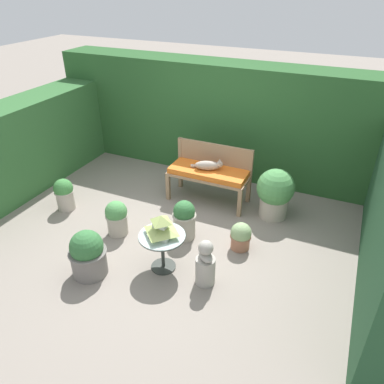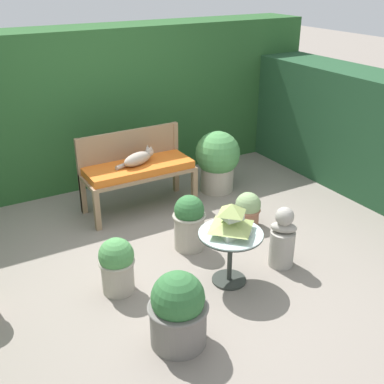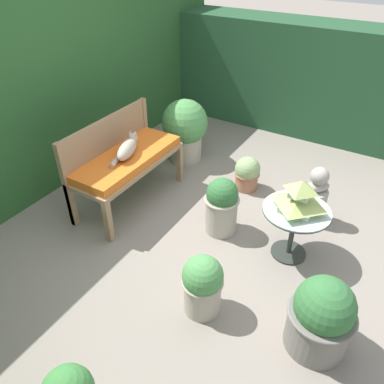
{
  "view_description": "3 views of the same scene",
  "coord_description": "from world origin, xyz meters",
  "px_view_note": "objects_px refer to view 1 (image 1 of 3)",
  "views": [
    {
      "loc": [
        2.06,
        -3.83,
        3.23
      ],
      "look_at": [
        0.28,
        0.14,
        0.66
      ],
      "focal_mm": 35.0,
      "sensor_mm": 36.0,
      "label": 1
    },
    {
      "loc": [
        -1.86,
        -3.67,
        2.61
      ],
      "look_at": [
        0.42,
        0.26,
        0.47
      ],
      "focal_mm": 45.0,
      "sensor_mm": 36.0,
      "label": 2
    },
    {
      "loc": [
        -2.31,
        -1.22,
        2.43
      ],
      "look_at": [
        0.11,
        0.24,
        0.43
      ],
      "focal_mm": 35.0,
      "sensor_mm": 36.0,
      "label": 3
    }
  ],
  "objects_px": {
    "potted_plant_table_near": "(184,219)",
    "potted_plant_bench_right": "(117,217)",
    "potted_plant_bench_left": "(241,236)",
    "pagoda_birdhouse": "(162,227)",
    "cat": "(208,165)",
    "potted_plant_patio_mid": "(64,194)",
    "garden_bust": "(205,265)",
    "garden_bench": "(208,174)",
    "potted_plant_hedge_corner": "(275,192)",
    "patio_table": "(162,242)",
    "potted_plant_table_far": "(88,254)"
  },
  "relations": [
    {
      "from": "potted_plant_table_near",
      "to": "potted_plant_bench_right",
      "type": "distance_m",
      "value": 0.95
    },
    {
      "from": "potted_plant_bench_left",
      "to": "pagoda_birdhouse",
      "type": "bearing_deg",
      "value": -134.71
    },
    {
      "from": "cat",
      "to": "potted_plant_patio_mid",
      "type": "xyz_separation_m",
      "value": [
        -1.94,
        -1.14,
        -0.37
      ]
    },
    {
      "from": "potted_plant_bench_right",
      "to": "cat",
      "type": "bearing_deg",
      "value": 58.39
    },
    {
      "from": "garden_bust",
      "to": "garden_bench",
      "type": "bearing_deg",
      "value": 155.35
    },
    {
      "from": "potted_plant_hedge_corner",
      "to": "potted_plant_bench_left",
      "type": "distance_m",
      "value": 1.0
    },
    {
      "from": "patio_table",
      "to": "potted_plant_table_far",
      "type": "bearing_deg",
      "value": -149.42
    },
    {
      "from": "potted_plant_table_near",
      "to": "pagoda_birdhouse",
      "type": "bearing_deg",
      "value": -87.68
    },
    {
      "from": "potted_plant_patio_mid",
      "to": "potted_plant_table_far",
      "type": "height_order",
      "value": "potted_plant_table_far"
    },
    {
      "from": "potted_plant_table_near",
      "to": "garden_bench",
      "type": "bearing_deg",
      "value": 93.75
    },
    {
      "from": "patio_table",
      "to": "pagoda_birdhouse",
      "type": "xyz_separation_m",
      "value": [
        0.0,
        0.0,
        0.23
      ]
    },
    {
      "from": "garden_bench",
      "to": "pagoda_birdhouse",
      "type": "distance_m",
      "value": 1.74
    },
    {
      "from": "patio_table",
      "to": "potted_plant_hedge_corner",
      "type": "bearing_deg",
      "value": 60.47
    },
    {
      "from": "potted_plant_hedge_corner",
      "to": "potted_plant_patio_mid",
      "type": "xyz_separation_m",
      "value": [
        -3.01,
        -1.14,
        -0.14
      ]
    },
    {
      "from": "garden_bench",
      "to": "potted_plant_table_near",
      "type": "height_order",
      "value": "potted_plant_table_near"
    },
    {
      "from": "garden_bench",
      "to": "patio_table",
      "type": "xyz_separation_m",
      "value": [
        0.1,
        -1.73,
        -0.09
      ]
    },
    {
      "from": "potted_plant_bench_left",
      "to": "potted_plant_table_near",
      "type": "bearing_deg",
      "value": -173.71
    },
    {
      "from": "patio_table",
      "to": "potted_plant_hedge_corner",
      "type": "xyz_separation_m",
      "value": [
        0.97,
        1.72,
        0.02
      ]
    },
    {
      "from": "patio_table",
      "to": "garden_bust",
      "type": "distance_m",
      "value": 0.59
    },
    {
      "from": "cat",
      "to": "potted_plant_hedge_corner",
      "type": "xyz_separation_m",
      "value": [
        1.07,
        0.0,
        -0.23
      ]
    },
    {
      "from": "cat",
      "to": "patio_table",
      "type": "height_order",
      "value": "cat"
    },
    {
      "from": "pagoda_birdhouse",
      "to": "garden_bench",
      "type": "bearing_deg",
      "value": 93.19
    },
    {
      "from": "patio_table",
      "to": "potted_plant_hedge_corner",
      "type": "relative_size",
      "value": 0.74
    },
    {
      "from": "potted_plant_bench_right",
      "to": "potted_plant_bench_left",
      "type": "bearing_deg",
      "value": 13.25
    },
    {
      "from": "patio_table",
      "to": "potted_plant_bench_right",
      "type": "height_order",
      "value": "potted_plant_bench_right"
    },
    {
      "from": "potted_plant_patio_mid",
      "to": "garden_bench",
      "type": "bearing_deg",
      "value": 30.66
    },
    {
      "from": "cat",
      "to": "potted_plant_table_far",
      "type": "height_order",
      "value": "cat"
    },
    {
      "from": "potted_plant_hedge_corner",
      "to": "potted_plant_table_near",
      "type": "bearing_deg",
      "value": -134.04
    },
    {
      "from": "potted_plant_patio_mid",
      "to": "potted_plant_bench_left",
      "type": "bearing_deg",
      "value": 3.85
    },
    {
      "from": "cat",
      "to": "garden_bust",
      "type": "bearing_deg",
      "value": -88.12
    },
    {
      "from": "potted_plant_table_near",
      "to": "potted_plant_patio_mid",
      "type": "height_order",
      "value": "potted_plant_table_near"
    },
    {
      "from": "garden_bench",
      "to": "garden_bust",
      "type": "bearing_deg",
      "value": -68.92
    },
    {
      "from": "garden_bench",
      "to": "potted_plant_table_near",
      "type": "relative_size",
      "value": 2.19
    },
    {
      "from": "cat",
      "to": "potted_plant_table_far",
      "type": "distance_m",
      "value": 2.31
    },
    {
      "from": "patio_table",
      "to": "potted_plant_table_near",
      "type": "bearing_deg",
      "value": 92.32
    },
    {
      "from": "cat",
      "to": "pagoda_birdhouse",
      "type": "xyz_separation_m",
      "value": [
        0.1,
        -1.72,
        -0.02
      ]
    },
    {
      "from": "patio_table",
      "to": "potted_plant_patio_mid",
      "type": "xyz_separation_m",
      "value": [
        -2.03,
        0.58,
        -0.12
      ]
    },
    {
      "from": "potted_plant_hedge_corner",
      "to": "potted_plant_bench_left",
      "type": "height_order",
      "value": "potted_plant_hedge_corner"
    },
    {
      "from": "garden_bust",
      "to": "potted_plant_patio_mid",
      "type": "height_order",
      "value": "garden_bust"
    },
    {
      "from": "potted_plant_hedge_corner",
      "to": "potted_plant_bench_left",
      "type": "bearing_deg",
      "value": -102.55
    },
    {
      "from": "potted_plant_table_near",
      "to": "potted_plant_bench_right",
      "type": "height_order",
      "value": "potted_plant_table_near"
    },
    {
      "from": "garden_bench",
      "to": "garden_bust",
      "type": "height_order",
      "value": "garden_bust"
    },
    {
      "from": "garden_bust",
      "to": "potted_plant_table_far",
      "type": "xyz_separation_m",
      "value": [
        -1.36,
        -0.43,
        0.03
      ]
    },
    {
      "from": "potted_plant_bench_left",
      "to": "potted_plant_patio_mid",
      "type": "distance_m",
      "value": 2.81
    },
    {
      "from": "potted_plant_bench_right",
      "to": "potted_plant_table_near",
      "type": "bearing_deg",
      "value": 19.06
    },
    {
      "from": "garden_bust",
      "to": "potted_plant_table_far",
      "type": "height_order",
      "value": "potted_plant_table_far"
    },
    {
      "from": "garden_bust",
      "to": "potted_plant_table_near",
      "type": "xyz_separation_m",
      "value": [
        -0.61,
        0.71,
        0.03
      ]
    },
    {
      "from": "pagoda_birdhouse",
      "to": "potted_plant_bench_left",
      "type": "xyz_separation_m",
      "value": [
        0.76,
        0.77,
        -0.43
      ]
    },
    {
      "from": "garden_bench",
      "to": "garden_bust",
      "type": "relative_size",
      "value": 2.08
    },
    {
      "from": "garden_bust",
      "to": "cat",
      "type": "bearing_deg",
      "value": 155.56
    }
  ]
}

